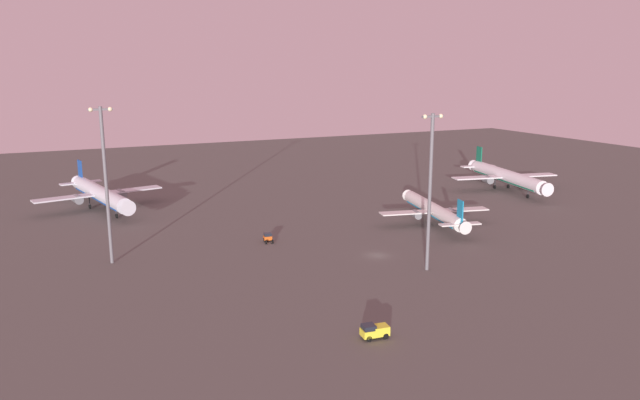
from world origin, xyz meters
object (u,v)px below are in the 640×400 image
at_px(pushback_tug, 268,237).
at_px(cargo_loader, 374,331).
at_px(airplane_near_gate, 434,210).
at_px(apron_light_central, 430,184).
at_px(airplane_taxiway_distant, 100,194).
at_px(apron_light_west, 106,177).
at_px(airplane_far_stand, 506,176).

bearing_deg(pushback_tug, cargo_loader, -85.10).
relative_size(airplane_near_gate, cargo_loader, 8.47).
relative_size(pushback_tug, apron_light_central, 0.11).
bearing_deg(airplane_near_gate, airplane_taxiway_distant, 157.01).
bearing_deg(apron_light_west, airplane_far_stand, 11.36).
relative_size(cargo_loader, apron_light_west, 0.14).
bearing_deg(cargo_loader, apron_light_west, 36.52).
height_order(airplane_far_stand, apron_light_west, apron_light_west).
distance_m(cargo_loader, apron_light_west, 64.09).
xyz_separation_m(airplane_far_stand, airplane_taxiway_distant, (-123.07, 26.66, -0.05)).
bearing_deg(airplane_near_gate, apron_light_west, -168.93).
height_order(airplane_near_gate, pushback_tug, airplane_near_gate).
height_order(apron_light_west, apron_light_central, apron_light_west).
bearing_deg(airplane_taxiway_distant, cargo_loader, 93.37).
xyz_separation_m(airplane_near_gate, cargo_loader, (-47.18, -51.80, -2.40)).
xyz_separation_m(airplane_far_stand, cargo_loader, (-94.43, -78.64, -3.30)).
bearing_deg(cargo_loader, airplane_near_gate, -36.20).
xyz_separation_m(cargo_loader, apron_light_central, (25.00, 22.61, 16.17)).
bearing_deg(apron_light_west, airplane_taxiway_distant, 87.07).
distance_m(airplane_near_gate, pushback_tug, 44.28).
height_order(airplane_near_gate, airplane_taxiway_distant, airplane_taxiway_distant).
distance_m(apron_light_west, apron_light_central, 64.15).
xyz_separation_m(apron_light_west, apron_light_central, (56.29, -30.76, -0.52)).
height_order(airplane_far_stand, pushback_tug, airplane_far_stand).
distance_m(airplane_taxiway_distant, cargo_loader, 109.18).
relative_size(pushback_tug, apron_light_west, 0.10).
relative_size(airplane_near_gate, airplane_taxiway_distant, 0.81).
bearing_deg(apron_light_central, airplane_far_stand, 38.90).
height_order(airplane_near_gate, apron_light_central, apron_light_central).
xyz_separation_m(airplane_near_gate, airplane_taxiway_distant, (-75.83, 53.50, 0.85)).
height_order(airplane_taxiway_distant, pushback_tug, airplane_taxiway_distant).
height_order(airplane_far_stand, airplane_taxiway_distant, airplane_far_stand).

